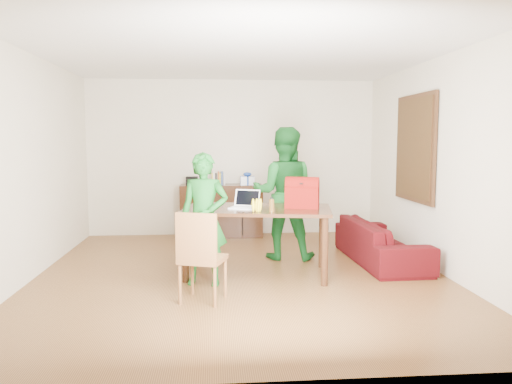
{
  "coord_description": "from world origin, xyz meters",
  "views": [
    {
      "loc": [
        -0.32,
        -6.02,
        1.67
      ],
      "look_at": [
        0.21,
        0.22,
        1.01
      ],
      "focal_mm": 35.0,
      "sensor_mm": 36.0,
      "label": 1
    }
  ],
  "objects": [
    {
      "name": "red_bag",
      "position": [
        0.76,
        -0.02,
        0.98
      ],
      "size": [
        0.45,
        0.34,
        0.3
      ],
      "primitive_type": "cube",
      "rotation": [
        0.0,
        0.0,
        -0.28
      ],
      "color": "maroon",
      "rests_on": "table"
    },
    {
      "name": "room",
      "position": [
        0.01,
        0.13,
        1.31
      ],
      "size": [
        5.2,
        5.7,
        2.9
      ],
      "color": "#4A2B12",
      "rests_on": "ground"
    },
    {
      "name": "person_far",
      "position": [
        0.65,
        0.85,
        0.92
      ],
      "size": [
        1.02,
        0.87,
        1.84
      ],
      "primitive_type": "imported",
      "rotation": [
        0.0,
        0.0,
        2.93
      ],
      "color": "#12531B",
      "rests_on": "ground"
    },
    {
      "name": "bananas",
      "position": [
        0.17,
        -0.33,
        0.86
      ],
      "size": [
        0.18,
        0.13,
        0.06
      ],
      "primitive_type": null,
      "rotation": [
        0.0,
        0.0,
        -0.22
      ],
      "color": "yellow",
      "rests_on": "table"
    },
    {
      "name": "laptop",
      "position": [
        0.03,
        -0.03,
        0.88
      ],
      "size": [
        0.38,
        0.33,
        0.23
      ],
      "rotation": [
        0.0,
        0.0,
        -0.4
      ],
      "color": "white",
      "rests_on": "table"
    },
    {
      "name": "person_near",
      "position": [
        -0.44,
        -0.35,
        0.76
      ],
      "size": [
        0.61,
        0.46,
        1.53
      ],
      "primitive_type": "imported",
      "rotation": [
        0.0,
        0.0,
        -0.18
      ],
      "color": "#145B1B",
      "rests_on": "ground"
    },
    {
      "name": "table",
      "position": [
        0.21,
        0.02,
        0.73
      ],
      "size": [
        1.93,
        1.29,
        0.83
      ],
      "rotation": [
        0.0,
        0.0,
        -0.17
      ],
      "color": "black",
      "rests_on": "ground"
    },
    {
      "name": "sofa",
      "position": [
        1.95,
        0.52,
        0.28
      ],
      "size": [
        0.81,
        1.94,
        0.56
      ],
      "primitive_type": "imported",
      "rotation": [
        0.0,
        0.0,
        1.6
      ],
      "color": "#3D0B08",
      "rests_on": "ground"
    },
    {
      "name": "bottle",
      "position": [
        0.34,
        -0.32,
        0.92
      ],
      "size": [
        0.07,
        0.07,
        0.17
      ],
      "primitive_type": "cylinder",
      "rotation": [
        0.0,
        0.0,
        0.36
      ],
      "color": "brown",
      "rests_on": "table"
    },
    {
      "name": "chair",
      "position": [
        -0.45,
        -0.96,
        0.28
      ],
      "size": [
        0.54,
        0.53,
        0.95
      ],
      "rotation": [
        0.0,
        0.0,
        -0.32
      ],
      "color": "brown",
      "rests_on": "ground"
    }
  ]
}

